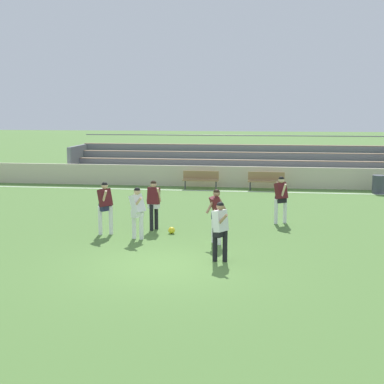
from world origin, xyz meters
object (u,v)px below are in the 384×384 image
Objects in this scene: player_dark_on_ball at (216,211)px; trash_bin at (379,184)px; bleacher_stand at (232,162)px; player_white_challenging at (220,226)px; player_dark_overlapping at (105,203)px; player_white_dropping_back at (137,209)px; player_dark_trailing_run at (281,196)px; bench_near_wall_gap at (266,179)px; bench_near_bin at (201,178)px; player_dark_deep_cover at (154,201)px; soccer_ball at (172,230)px.

trash_bin is at bearing 57.13° from player_dark_on_ball.
bleacher_stand is 11.20× the size of player_white_challenging.
player_dark_on_ball is 0.97× the size of player_dark_overlapping.
player_white_dropping_back is 3.46m from player_white_challenging.
player_dark_trailing_run is at bearing 23.23° from player_dark_overlapping.
bench_near_wall_gap reaches higher than trash_bin.
player_dark_deep_cover is (-0.47, -9.24, 0.44)m from bench_near_bin.
bleacher_stand is 3.68m from bench_near_bin.
player_dark_deep_cover is 0.97× the size of player_dark_overlapping.
player_dark_deep_cover is at bearing -112.01° from bench_near_wall_gap.
soccer_ball is at bearing -150.10° from player_dark_trailing_run.
player_dark_on_ball reaches higher than trash_bin.
bench_near_wall_gap is 8.18× the size of soccer_ball.
bench_near_wall_gap is (1.89, -3.38, -0.49)m from bleacher_stand.
player_dark_trailing_run is at bearing -77.86° from bleacher_stand.
player_dark_deep_cover is at bearing -135.17° from trash_bin.
bench_near_bin is 1.05× the size of player_dark_overlapping.
player_white_challenging is (0.26, -1.86, -0.03)m from player_dark_on_ball.
bleacher_stand is 81.98× the size of soccer_ball.
soccer_ball is (-8.37, -9.46, -0.32)m from trash_bin.
bench_near_bin is at bearing 86.10° from player_white_dropping_back.
player_dark_on_ball is (-6.81, -10.55, 0.55)m from trash_bin.
trash_bin is 0.52× the size of player_dark_on_ball.
bench_near_bin is 1.00× the size of bench_near_wall_gap.
player_white_dropping_back is (1.16, -0.45, -0.06)m from player_dark_overlapping.
soccer_ball is (0.68, -0.47, -0.88)m from player_dark_deep_cover.
bench_near_bin is 1.12× the size of player_white_challenging.
bleacher_stand reaches higher than player_dark_overlapping.
player_dark_on_ball is at bearing -34.81° from player_dark_deep_cover.
soccer_ball is (0.21, -9.71, -0.44)m from bench_near_bin.
soccer_ball is (-1.16, -13.09, -0.92)m from bleacher_stand.
soccer_ball is at bearing 145.13° from player_dark_on_ball.
bench_near_bin is at bearing 180.00° from bench_near_wall_gap.
bench_near_bin is 8.58m from trash_bin.
bleacher_stand is 8.09m from trash_bin.
bench_near_bin reaches higher than trash_bin.
player_dark_deep_cover is 0.99× the size of player_dark_trailing_run.
player_white_dropping_back is (-3.98, -10.54, 0.42)m from bench_near_wall_gap.
player_white_challenging is (2.50, -3.41, -0.04)m from player_dark_deep_cover.
player_dark_overlapping reaches higher than bench_near_wall_gap.
player_dark_deep_cover is 4.50m from player_dark_trailing_run.
bleacher_stand is 10.02× the size of bench_near_wall_gap.
player_dark_deep_cover is 2.72m from player_dark_on_ball.
bench_near_wall_gap is (3.26, 0.00, 0.00)m from bench_near_bin.
bench_near_bin is 10.57m from player_white_dropping_back.
player_dark_on_ball reaches higher than player_white_dropping_back.
trash_bin reaches higher than soccer_ball.
player_dark_overlapping is 1.06× the size of player_white_challenging.
bench_near_bin is 3.26m from bench_near_wall_gap.
player_dark_overlapping is at bearing -103.56° from bleacher_stand.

